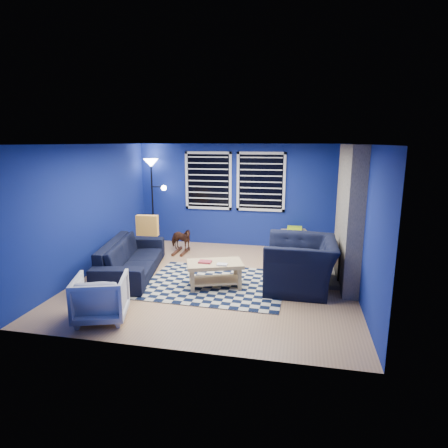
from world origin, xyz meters
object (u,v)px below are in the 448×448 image
armchair_big (301,264)px  rocking_horse (181,239)px  coffee_table (215,269)px  armchair_bent (101,298)px  cabinet (294,240)px  floor_lamp (152,175)px  tv (345,195)px  sofa (132,258)px

armchair_big → rocking_horse: bearing=-120.2°
coffee_table → armchair_bent: bearing=-131.0°
cabinet → floor_lamp: (-3.52, -0.00, 1.49)m
armchair_bent → cabinet: (2.67, 4.17, -0.08)m
armchair_big → armchair_bent: armchair_big is taller
armchair_big → tv: bearing=157.2°
rocking_horse → cabinet: (2.58, 0.74, -0.08)m
sofa → floor_lamp: floor_lamp is taller
floor_lamp → sofa: bearing=-78.8°
armchair_bent → rocking_horse: 3.43m
sofa → cabinet: 3.84m
sofa → armchair_bent: bearing=-179.0°
rocking_horse → floor_lamp: (-0.94, 0.73, 1.41)m
tv → floor_lamp: bearing=176.9°
tv → armchair_bent: tv is taller
armchair_bent → coffee_table: size_ratio=0.67×
sofa → cabinet: (3.07, 2.31, -0.08)m
armchair_big → floor_lamp: bearing=-122.2°
armchair_bent → coffee_table: 2.04m
armchair_bent → cabinet: size_ratio=1.12×
armchair_big → rocking_horse: size_ratio=2.17×
tv → sofa: tv is taller
armchair_big → cabinet: bearing=-175.9°
armchair_bent → floor_lamp: bearing=-96.2°
rocking_horse → cabinet: bearing=-54.5°
armchair_big → sofa: bearing=-90.3°
armchair_bent → armchair_big: bearing=-165.0°
coffee_table → floor_lamp: bearing=129.8°
armchair_big → rocking_horse: armchair_big is taller
sofa → coffee_table: sofa is taller
cabinet → floor_lamp: floor_lamp is taller
sofa → rocking_horse: sofa is taller
tv → sofa: bearing=-153.4°
armchair_bent → cabinet: armchair_bent is taller
coffee_table → cabinet: (1.33, 2.63, -0.08)m
tv → coffee_table: size_ratio=0.91×
armchair_bent → rocking_horse: armchair_bent is taller
armchair_bent → floor_lamp: floor_lamp is taller
sofa → armchair_big: 3.22m
cabinet → tv: bearing=-26.4°
cabinet → floor_lamp: bearing=167.1°
cabinet → coffee_table: bearing=-129.8°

